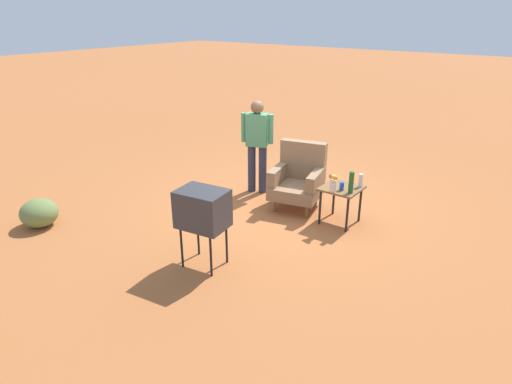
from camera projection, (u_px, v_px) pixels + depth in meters
The scene contains 10 objects.
ground_plane at pixel (283, 204), 7.50m from camera, with size 60.00×60.00×0.00m, color #AD6033.
armchair at pixel (299, 178), 7.23m from camera, with size 0.92×0.93×1.06m.
side_table at pixel (341, 192), 6.65m from camera, with size 0.56×0.56×0.58m.
tv_on_stand at pixel (203, 209), 5.42m from camera, with size 0.66×0.52×1.03m.
person_standing at pixel (257, 141), 7.64m from camera, with size 0.54×0.34×1.64m.
soda_can_blue at pixel (342, 186), 6.49m from camera, with size 0.07×0.07×0.12m, color blue.
bottle_short_clear at pixel (361, 180), 6.60m from camera, with size 0.06×0.06×0.20m, color silver.
bottle_wine_green at pixel (351, 182), 6.36m from camera, with size 0.07×0.07×0.32m, color #1E5623.
flower_vase at pixel (333, 182), 6.40m from camera, with size 0.14×0.10×0.27m.
shrub_far at pixel (39, 213), 6.66m from camera, with size 0.55×0.55×0.42m, color olive.
Camera 1 is at (3.70, -5.78, 3.05)m, focal length 31.05 mm.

